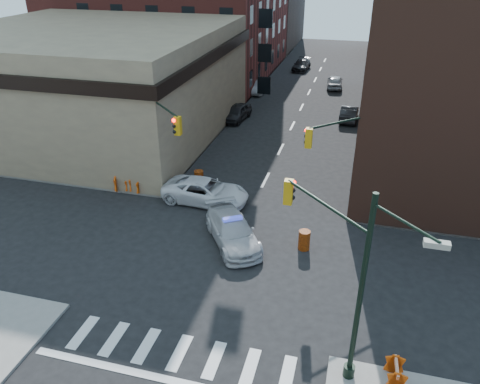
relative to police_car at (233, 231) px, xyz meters
The scene contains 25 objects.
ground 1.83m from the police_car, 86.47° to the right, with size 140.00×140.00×0.00m, color black.
sidewalk_nw 38.62m from the police_car, 126.37° to the left, with size 34.00×54.50×0.15m, color gray.
bank_building 22.80m from the police_car, 138.71° to the left, with size 22.00×22.00×9.00m, color #927F5F.
commercial_row_ne 25.39m from the police_car, 57.84° to the left, with size 14.00×34.00×14.00m, color #4B291E.
filler_ne 58.31m from the police_car, 75.95° to the left, with size 16.00×16.00×12.00m, color maroon.
signal_pole_se 10.20m from the police_car, 49.47° to the right, with size 5.40×5.27×8.00m.
signal_pole_nw 7.70m from the police_car, 147.39° to the left, with size 3.58×3.67×8.00m.
signal_pole_ne 7.85m from the police_car, 31.88° to the left, with size 3.67×3.58×8.00m.
tree_ne_near 25.65m from the police_car, 72.66° to the left, with size 3.00×3.00×4.85m.
tree_ne_far 33.33m from the police_car, 76.77° to the left, with size 3.00×3.00×4.85m.
police_car is the anchor object (origin of this frame).
pickup 5.12m from the police_car, 125.93° to the left, with size 2.60×5.63×1.56m, color white.
parked_car_wnear 21.31m from the police_car, 104.67° to the left, with size 1.77×4.41×1.50m, color black.
parked_car_wfar 31.05m from the police_car, 100.01° to the left, with size 1.43×4.10×1.35m, color #999DA1.
parked_car_wdeep 43.19m from the police_car, 93.18° to the left, with size 1.95×4.81×1.39m, color black.
parked_car_enear 23.89m from the police_car, 77.67° to the left, with size 1.53×4.39×1.45m, color black.
parked_car_efar 35.07m from the police_car, 85.46° to the left, with size 1.77×4.40×1.50m, color #979A9F.
pedestrian_a 8.34m from the police_car, 148.61° to the left, with size 0.63×0.42×1.74m, color black.
pedestrian_b 11.18m from the police_car, 154.33° to the left, with size 0.94×0.73×1.94m, color black.
pedestrian_c 14.28m from the police_car, 154.57° to the left, with size 1.08×0.45×1.84m, color #202831.
barrel_road 4.01m from the police_car, ahead, with size 0.64×0.64×1.14m, color #C03109.
barrel_bank 7.59m from the police_car, 123.91° to the left, with size 0.63×0.63×1.13m, color #D36509.
barricade_se_a 11.60m from the police_car, 42.12° to the right, with size 1.13×0.57×0.85m, color #F14F0B, non-canonical shape.
barricade_nw_a 9.02m from the police_car, 153.38° to the left, with size 1.18×0.59×0.89m, color #D24C09, non-canonical shape.
barricade_nw_b 9.71m from the police_car, 155.40° to the left, with size 1.37×0.69×1.03m, color #C73B09, non-canonical shape.
Camera 1 is at (6.03, -19.72, 14.86)m, focal length 35.00 mm.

